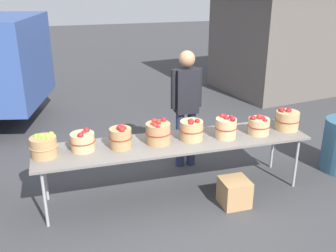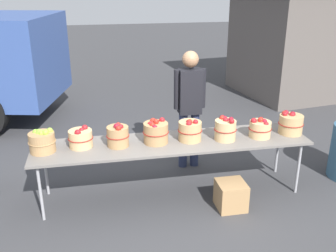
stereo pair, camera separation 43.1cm
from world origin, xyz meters
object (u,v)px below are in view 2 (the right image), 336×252
(apple_basket_red_0, at_px, (81,138))
(vendor_adult, at_px, (190,101))
(apple_basket_red_1, at_px, (118,135))
(apple_basket_red_3, at_px, (190,130))
(apple_basket_red_4, at_px, (225,129))
(market_table, at_px, (173,144))
(apple_basket_green_0, at_px, (42,141))
(apple_basket_red_6, at_px, (291,124))
(produce_crate, at_px, (231,195))
(apple_basket_red_2, at_px, (156,132))
(apple_basket_red_5, at_px, (260,128))

(apple_basket_red_0, relative_size, vendor_adult, 0.18)
(apple_basket_red_1, xyz_separation_m, apple_basket_red_3, (0.91, 0.00, -0.01))
(apple_basket_red_1, bearing_deg, apple_basket_red_4, -2.66)
(market_table, bearing_deg, apple_basket_red_4, -4.94)
(apple_basket_green_0, height_order, apple_basket_red_6, apple_basket_red_6)
(market_table, relative_size, apple_basket_red_0, 11.36)
(produce_crate, bearing_deg, apple_basket_red_6, 25.63)
(apple_basket_red_1, height_order, apple_basket_red_2, apple_basket_red_2)
(market_table, bearing_deg, apple_basket_red_6, -0.72)
(apple_basket_red_0, bearing_deg, apple_basket_red_2, -2.94)
(apple_basket_red_0, xyz_separation_m, apple_basket_red_3, (1.36, -0.06, 0.02))
(apple_basket_red_0, height_order, produce_crate, apple_basket_red_0)
(apple_basket_red_3, bearing_deg, apple_basket_red_4, -8.32)
(apple_basket_red_5, bearing_deg, apple_basket_red_6, 5.03)
(apple_basket_red_0, height_order, apple_basket_red_4, apple_basket_red_4)
(market_table, xyz_separation_m, apple_basket_red_0, (-1.14, 0.07, 0.15))
(apple_basket_red_5, distance_m, vendor_adult, 1.11)
(apple_basket_red_1, bearing_deg, apple_basket_red_5, -2.01)
(apple_basket_red_2, xyz_separation_m, vendor_adult, (0.62, 0.73, 0.14))
(apple_basket_red_0, xyz_separation_m, apple_basket_red_6, (2.74, -0.09, 0.02))
(apple_basket_green_0, distance_m, produce_crate, 2.39)
(market_table, bearing_deg, apple_basket_red_2, 174.75)
(apple_basket_red_2, distance_m, apple_basket_red_6, 1.82)
(apple_basket_red_2, bearing_deg, apple_basket_red_3, -1.62)
(apple_basket_red_4, bearing_deg, apple_basket_red_0, 176.04)
(apple_basket_green_0, bearing_deg, vendor_adult, 20.21)
(apple_basket_red_3, xyz_separation_m, produce_crate, (0.42, -0.49, -0.71))
(apple_basket_red_5, bearing_deg, apple_basket_green_0, 178.44)
(apple_basket_red_0, bearing_deg, apple_basket_green_0, -173.37)
(apple_basket_red_0, bearing_deg, apple_basket_red_1, -7.84)
(apple_basket_red_2, relative_size, vendor_adult, 0.19)
(apple_basket_red_0, distance_m, produce_crate, 1.99)
(market_table, relative_size, apple_basket_red_2, 10.61)
(apple_basket_red_1, distance_m, produce_crate, 1.59)
(apple_basket_green_0, bearing_deg, produce_crate, -12.50)
(market_table, height_order, apple_basket_red_0, apple_basket_red_0)
(apple_basket_red_2, bearing_deg, produce_crate, -30.21)
(apple_basket_red_2, distance_m, produce_crate, 1.22)
(apple_basket_green_0, distance_m, apple_basket_red_4, 2.26)
(apple_basket_red_4, bearing_deg, apple_basket_red_6, 2.38)
(apple_basket_red_5, xyz_separation_m, apple_basket_red_6, (0.45, 0.04, 0.02))
(apple_basket_green_0, xyz_separation_m, apple_basket_red_5, (2.74, -0.07, -0.01))
(apple_basket_red_3, xyz_separation_m, apple_basket_red_6, (1.37, -0.03, 0.00))
(apple_basket_green_0, bearing_deg, apple_basket_red_6, -0.63)
(apple_basket_red_0, xyz_separation_m, apple_basket_red_1, (0.45, -0.06, 0.03))
(apple_basket_red_4, height_order, produce_crate, apple_basket_red_4)
(apple_basket_red_1, bearing_deg, apple_basket_green_0, 179.38)
(market_table, relative_size, vendor_adult, 1.99)
(produce_crate, bearing_deg, apple_basket_green_0, 167.50)
(apple_basket_red_4, bearing_deg, apple_basket_red_1, 177.34)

